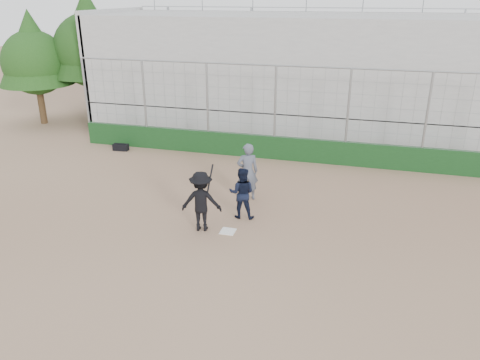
% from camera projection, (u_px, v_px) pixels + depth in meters
% --- Properties ---
extents(ground, '(90.00, 90.00, 0.00)m').
position_uv_depth(ground, '(228.00, 232.00, 14.20)').
color(ground, brown).
rests_on(ground, ground).
extents(home_plate, '(0.44, 0.44, 0.02)m').
position_uv_depth(home_plate, '(228.00, 231.00, 14.20)').
color(home_plate, white).
rests_on(home_plate, ground).
extents(backstop, '(18.10, 0.25, 4.04)m').
position_uv_depth(backstop, '(274.00, 137.00, 20.11)').
color(backstop, '#103513').
rests_on(backstop, ground).
extents(bleachers, '(20.25, 6.70, 6.98)m').
position_uv_depth(bleachers, '(295.00, 73.00, 23.81)').
color(bleachers, '#9D9D9D').
rests_on(bleachers, ground).
extents(tree_left, '(4.48, 4.48, 7.00)m').
position_uv_depth(tree_left, '(90.00, 40.00, 25.10)').
color(tree_left, '#352113').
rests_on(tree_left, ground).
extents(tree_right, '(3.84, 3.84, 6.00)m').
position_uv_depth(tree_right, '(34.00, 54.00, 24.61)').
color(tree_right, '#352413').
rests_on(tree_right, ground).
extents(batter_at_plate, '(1.33, 0.92, 2.01)m').
position_uv_depth(batter_at_plate, '(201.00, 201.00, 14.01)').
color(batter_at_plate, black).
rests_on(batter_at_plate, ground).
extents(catcher_crouched, '(0.88, 0.71, 1.15)m').
position_uv_depth(catcher_crouched, '(242.00, 201.00, 14.88)').
color(catcher_crouched, black).
rests_on(catcher_crouched, ground).
extents(umpire, '(0.88, 0.74, 1.83)m').
position_uv_depth(umpire, '(248.00, 175.00, 16.12)').
color(umpire, '#4C5260').
rests_on(umpire, ground).
extents(equipment_bag, '(0.72, 0.35, 0.34)m').
position_uv_depth(equipment_bag, '(121.00, 147.00, 21.46)').
color(equipment_bag, black).
rests_on(equipment_bag, ground).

